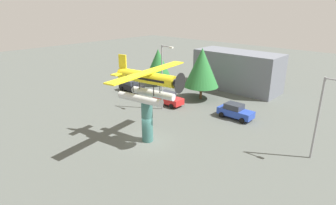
{
  "coord_description": "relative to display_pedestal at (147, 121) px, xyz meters",
  "views": [
    {
      "loc": [
        18.51,
        -17.24,
        12.93
      ],
      "look_at": [
        0.0,
        3.0,
        3.25
      ],
      "focal_mm": 30.12,
      "sensor_mm": 36.0,
      "label": 1
    }
  ],
  "objects": [
    {
      "name": "tree_west",
      "position": [
        -13.54,
        15.39,
        1.62
      ],
      "size": [
        3.91,
        3.91,
        5.96
      ],
      "color": "brown",
      "rests_on": "ground"
    },
    {
      "name": "streetlight_secondary",
      "position": [
        13.24,
        7.45,
        2.14
      ],
      "size": [
        1.84,
        0.28,
        7.36
      ],
      "color": "gray",
      "rests_on": "ground"
    },
    {
      "name": "ground_plane",
      "position": [
        0.0,
        0.0,
        -2.16
      ],
      "size": [
        140.0,
        140.0,
        0.0
      ],
      "primitive_type": "plane",
      "color": "#515651"
    },
    {
      "name": "display_pedestal",
      "position": [
        0.0,
        0.0,
        0.0
      ],
      "size": [
        1.1,
        1.1,
        4.33
      ],
      "primitive_type": "cylinder",
      "color": "#386B66",
      "rests_on": "ground"
    },
    {
      "name": "streetlight_primary",
      "position": [
        -4.88,
        7.45,
        2.58
      ],
      "size": [
        1.84,
        0.28,
        8.21
      ],
      "color": "gray",
      "rests_on": "ground"
    },
    {
      "name": "car_near_black",
      "position": [
        -13.98,
        9.83,
        -1.28
      ],
      "size": [
        4.2,
        2.02,
        1.76
      ],
      "color": "black",
      "rests_on": "ground"
    },
    {
      "name": "floatplane_monument",
      "position": [
        0.13,
        0.02,
        3.84
      ],
      "size": [
        7.1,
        10.44,
        4.0
      ],
      "rotation": [
        0.0,
        0.0,
        0.16
      ],
      "color": "silver",
      "rests_on": "display_pedestal"
    },
    {
      "name": "storefront_building",
      "position": [
        -2.68,
        22.0,
        0.8
      ],
      "size": [
        13.24,
        5.41,
        5.93
      ],
      "primitive_type": "cube",
      "color": "slate",
      "rests_on": "ground"
    },
    {
      "name": "tree_east",
      "position": [
        -3.87,
        14.16,
        2.39
      ],
      "size": [
        4.84,
        4.84,
        7.25
      ],
      "color": "brown",
      "rests_on": "ground"
    },
    {
      "name": "car_far_blue",
      "position": [
        3.4,
        11.07,
        -1.28
      ],
      "size": [
        4.2,
        2.02,
        1.76
      ],
      "color": "#2847B7",
      "rests_on": "ground"
    },
    {
      "name": "car_mid_red",
      "position": [
        -5.66,
        9.19,
        -1.28
      ],
      "size": [
        4.2,
        2.02,
        1.76
      ],
      "color": "red",
      "rests_on": "ground"
    }
  ]
}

